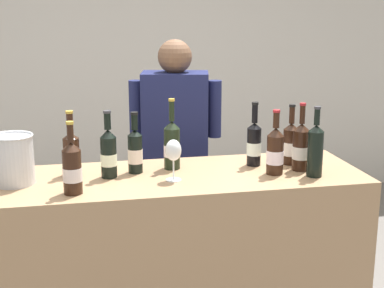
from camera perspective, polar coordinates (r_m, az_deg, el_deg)
wall_back at (r=5.15m, az=-6.86°, el=9.32°), size 8.00×0.10×2.80m
counter at (r=2.87m, az=-1.73°, el=-12.96°), size 1.83×0.61×1.02m
wine_bottle_0 at (r=2.71m, az=-12.28°, el=-0.92°), size 0.08×0.08×0.31m
wine_bottle_1 at (r=2.64m, az=-8.57°, el=-0.91°), size 0.08×0.08×0.32m
wine_bottle_2 at (r=2.83m, az=6.39°, el=0.08°), size 0.07×0.07×0.33m
wine_bottle_3 at (r=2.70m, az=-5.86°, el=-0.67°), size 0.07×0.07×0.30m
wine_bottle_4 at (r=2.69m, az=12.55°, el=-0.52°), size 0.07×0.07×0.34m
wine_bottle_5 at (r=2.88m, az=10.11°, el=0.04°), size 0.08×0.08×0.31m
wine_bottle_6 at (r=2.44m, az=-12.21°, el=-2.43°), size 0.08×0.08×0.32m
wine_bottle_7 at (r=2.75m, az=-2.07°, el=-0.07°), size 0.08×0.08×0.35m
wine_bottle_8 at (r=2.78m, az=11.12°, el=-0.30°), size 0.08×0.08×0.34m
wine_bottle_9 at (r=2.69m, az=8.54°, el=-0.72°), size 0.08×0.08×0.32m
wine_glass at (r=2.56m, az=-1.92°, el=-0.81°), size 0.07×0.07×0.20m
ice_bucket at (r=2.64m, az=-17.91°, el=-1.49°), size 0.19×0.19×0.23m
person_server at (r=3.41m, az=-1.68°, el=-3.31°), size 0.54×0.32×1.62m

